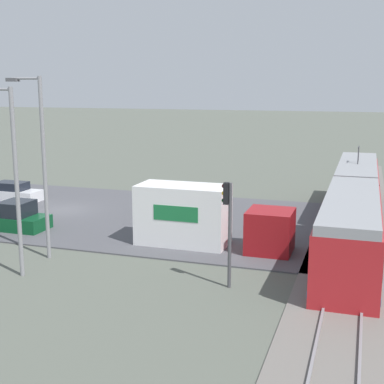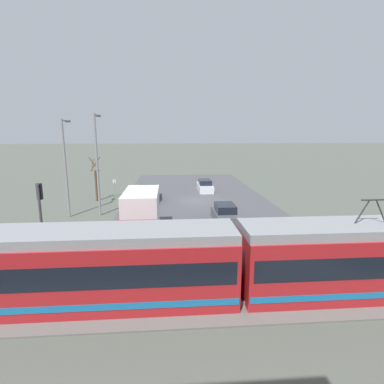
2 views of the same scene
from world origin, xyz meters
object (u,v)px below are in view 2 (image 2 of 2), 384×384
at_px(box_truck, 140,219).
at_px(traffic_light_pole, 41,211).
at_px(sedan_car_1, 225,214).
at_px(pickup_truck, 148,194).
at_px(light_rail_tram, 238,263).
at_px(no_parking_sign, 114,186).
at_px(sedan_car_0, 205,186).
at_px(street_lamp_near_crossing, 97,159).
at_px(street_tree, 96,181).
at_px(street_lamp_mid_block, 66,162).

height_order(box_truck, traffic_light_pole, traffic_light_pole).
bearing_deg(sedan_car_1, pickup_truck, -50.32).
height_order(light_rail_tram, pickup_truck, light_rail_tram).
distance_m(sedan_car_1, no_parking_sign, 15.76).
height_order(sedan_car_0, sedan_car_1, sedan_car_1).
xyz_separation_m(light_rail_tram, no_parking_sign, (9.61, -22.88, -0.46)).
distance_m(box_truck, traffic_light_pole, 6.36).
bearing_deg(street_lamp_near_crossing, street_tree, -74.03).
bearing_deg(traffic_light_pole, no_parking_sign, -93.46).
bearing_deg(street_lamp_near_crossing, pickup_truck, -127.62).
xyz_separation_m(street_lamp_mid_block, no_parking_sign, (-2.67, -8.12, -3.73)).
bearing_deg(traffic_light_pole, light_rail_tram, 154.89).
bearing_deg(street_lamp_mid_block, light_rail_tram, 129.75).
bearing_deg(street_lamp_mid_block, sedan_car_0, -142.55).
xyz_separation_m(box_truck, no_parking_sign, (4.44, -15.07, -0.33)).
distance_m(street_tree, street_lamp_near_crossing, 6.82).
distance_m(box_truck, street_tree, 14.47).
bearing_deg(no_parking_sign, sedan_car_0, -167.54).
distance_m(pickup_truck, sedan_car_0, 8.55).
bearing_deg(sedan_car_1, light_rail_tram, 82.13).
xyz_separation_m(pickup_truck, street_lamp_mid_block, (6.84, 5.64, 4.28)).
bearing_deg(light_rail_tram, box_truck, -56.50).
xyz_separation_m(sedan_car_0, street_lamp_near_crossing, (11.10, 10.29, 4.60)).
relative_size(sedan_car_0, no_parking_sign, 2.16).
bearing_deg(pickup_truck, street_lamp_near_crossing, 52.38).
bearing_deg(street_lamp_mid_block, traffic_light_pole, 99.27).
xyz_separation_m(pickup_truck, street_lamp_near_crossing, (4.13, 5.36, 4.54)).
distance_m(box_truck, street_lamp_near_crossing, 9.23).
bearing_deg(street_tree, street_lamp_near_crossing, 105.97).
xyz_separation_m(box_truck, street_lamp_near_crossing, (4.40, -7.24, 3.66)).
height_order(pickup_truck, sedan_car_0, pickup_truck).
relative_size(sedan_car_0, street_lamp_near_crossing, 0.49).
bearing_deg(street_lamp_mid_block, street_tree, -99.46).
relative_size(box_truck, sedan_car_0, 1.90).
bearing_deg(sedan_car_0, pickup_truck, -144.71).
height_order(sedan_car_0, no_parking_sign, no_parking_sign).
distance_m(light_rail_tram, street_lamp_near_crossing, 18.19).
distance_m(box_truck, no_parking_sign, 15.71).
bearing_deg(street_tree, no_parking_sign, -130.06).
height_order(light_rail_tram, traffic_light_pole, traffic_light_pole).
distance_m(sedan_car_0, street_tree, 13.62).
bearing_deg(box_truck, no_parking_sign, -73.60).
distance_m(street_tree, no_parking_sign, 2.73).
relative_size(light_rail_tram, no_parking_sign, 11.63).
height_order(sedan_car_1, no_parking_sign, no_parking_sign).
bearing_deg(no_parking_sign, sedan_car_1, 135.60).
distance_m(box_truck, pickup_truck, 12.63).
height_order(traffic_light_pole, no_parking_sign, traffic_light_pole).
bearing_deg(street_lamp_near_crossing, street_lamp_mid_block, 6.04).
height_order(traffic_light_pole, street_lamp_mid_block, street_lamp_mid_block).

